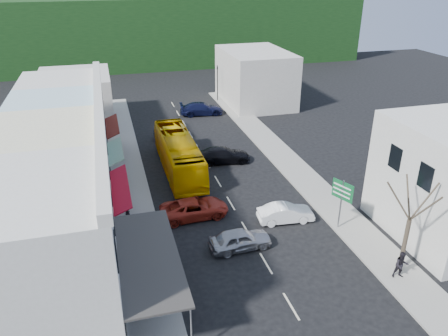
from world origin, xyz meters
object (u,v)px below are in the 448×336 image
(car_silver, at_px, (240,240))
(direction_sign, at_px, (341,205))
(pedestrian_left, at_px, (127,213))
(traffic_signal, at_px, (217,84))
(car_white, at_px, (286,213))
(street_tree, at_px, (410,220))
(pedestrian_right, at_px, (401,265))
(car_red, at_px, (194,208))
(bus, at_px, (179,155))

(car_silver, relative_size, direction_sign, 1.14)
(car_silver, bearing_deg, pedestrian_left, 51.57)
(traffic_signal, bearing_deg, car_white, 100.20)
(pedestrian_left, distance_m, traffic_signal, 32.34)
(car_white, xyz_separation_m, street_tree, (4.60, -7.24, 2.97))
(car_silver, bearing_deg, pedestrian_right, -126.96)
(car_white, xyz_separation_m, traffic_signal, (3.11, 31.50, 1.78))
(car_white, bearing_deg, pedestrian_right, -147.92)
(pedestrian_left, distance_m, pedestrian_right, 18.56)
(car_silver, distance_m, car_red, 5.23)
(pedestrian_right, bearing_deg, street_tree, 66.15)
(bus, relative_size, direction_sign, 3.00)
(street_tree, bearing_deg, car_red, 138.48)
(pedestrian_right, bearing_deg, bus, 131.41)
(car_silver, distance_m, traffic_signal, 34.72)
(car_silver, xyz_separation_m, car_white, (4.24, 2.38, 0.00))
(bus, bearing_deg, car_red, -92.35)
(pedestrian_right, xyz_separation_m, street_tree, (0.52, 0.70, 2.67))
(bus, bearing_deg, street_tree, -59.73)
(car_white, relative_size, street_tree, 0.60)
(pedestrian_left, bearing_deg, direction_sign, -129.47)
(car_silver, xyz_separation_m, traffic_signal, (7.36, 33.88, 1.78))
(bus, height_order, car_white, bus)
(street_tree, bearing_deg, pedestrian_right, -127.05)
(direction_sign, bearing_deg, pedestrian_left, 140.33)
(car_white, relative_size, pedestrian_right, 2.59)
(car_white, xyz_separation_m, pedestrian_right, (4.07, -7.94, 0.30))
(pedestrian_right, bearing_deg, pedestrian_left, 158.74)
(bus, distance_m, pedestrian_right, 21.30)
(car_red, relative_size, pedestrian_right, 2.71)
(car_silver, bearing_deg, car_red, 20.25)
(bus, bearing_deg, direction_sign, -54.19)
(bus, relative_size, street_tree, 1.58)
(car_white, distance_m, direction_sign, 4.00)
(car_white, bearing_deg, bus, 33.91)
(street_tree, bearing_deg, pedestrian_left, 148.22)
(pedestrian_left, bearing_deg, car_red, -113.75)
(pedestrian_left, relative_size, street_tree, 0.23)
(car_silver, height_order, direction_sign, direction_sign)
(bus, height_order, pedestrian_right, bus)
(bus, xyz_separation_m, car_red, (-0.33, -8.40, -0.85))
(bus, height_order, car_silver, bus)
(traffic_signal, bearing_deg, bus, 82.07)
(car_white, height_order, direction_sign, direction_sign)
(car_silver, bearing_deg, traffic_signal, -15.43)
(pedestrian_right, height_order, street_tree, street_tree)
(pedestrian_right, bearing_deg, car_white, 130.35)
(car_silver, bearing_deg, bus, 4.37)
(pedestrian_left, relative_size, traffic_signal, 0.34)
(car_red, distance_m, direction_sign, 10.61)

